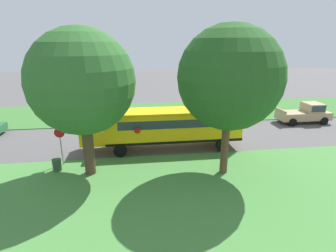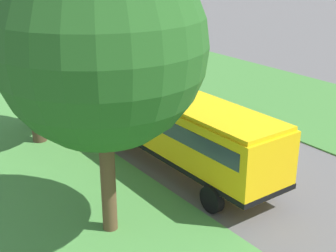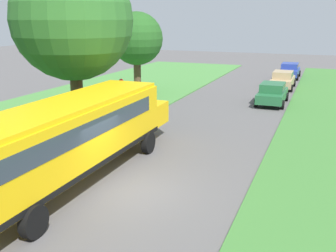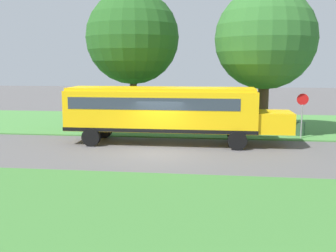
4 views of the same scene
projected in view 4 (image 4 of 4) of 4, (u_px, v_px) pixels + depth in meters
ground_plane at (157, 153)px, 19.90m from camera, size 120.00×120.00×0.00m
grass_verge at (177, 123)px, 29.70m from camera, size 12.00×80.00×0.08m
grass_far_side at (108, 221)px, 11.07m from camera, size 10.00×80.00×0.07m
school_bus at (166, 110)px, 21.92m from camera, size 2.84×12.42×3.16m
oak_tree_beside_bus at (132, 38)px, 26.15m from camera, size 6.22×6.22×9.32m
oak_tree_roadside_mid at (264, 40)px, 24.25m from camera, size 6.26×6.26×9.13m
stop_sign at (302, 111)px, 23.15m from camera, size 0.08×0.68×2.74m
trash_bin at (300, 129)px, 24.25m from camera, size 0.56×0.56×0.90m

